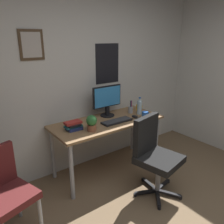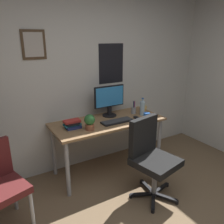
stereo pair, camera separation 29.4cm
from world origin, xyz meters
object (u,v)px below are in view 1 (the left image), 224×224
(monitor, at_px, (107,100))
(computer_mouse, at_px, (135,117))
(coffee_mug_near, at_px, (145,115))
(potted_plant, at_px, (92,122))
(coffee_mug_far, at_px, (139,107))
(book_stack_left, at_px, (74,126))
(keyboard, at_px, (117,121))
(office_chair, at_px, (154,152))
(side_chair, at_px, (4,189))
(water_bottle, at_px, (139,107))
(pen_cup, at_px, (131,109))

(monitor, height_order, computer_mouse, monitor)
(coffee_mug_near, relative_size, potted_plant, 0.64)
(coffee_mug_far, distance_m, book_stack_left, 1.17)
(keyboard, bearing_deg, monitor, 80.72)
(office_chair, height_order, side_chair, office_chair)
(computer_mouse, xyz_separation_m, potted_plant, (-0.72, -0.03, 0.09))
(office_chair, relative_size, water_bottle, 3.76)
(keyboard, xyz_separation_m, book_stack_left, (-0.58, 0.11, 0.04))
(side_chair, bearing_deg, potted_plant, 9.85)
(side_chair, bearing_deg, water_bottle, 8.66)
(coffee_mug_far, bearing_deg, book_stack_left, -175.54)
(coffee_mug_near, distance_m, pen_cup, 0.31)
(office_chair, xyz_separation_m, monitor, (-0.03, 0.89, 0.46))
(computer_mouse, height_order, book_stack_left, book_stack_left)
(potted_plant, distance_m, book_stack_left, 0.23)
(computer_mouse, distance_m, potted_plant, 0.73)
(monitor, height_order, potted_plant, monitor)
(book_stack_left, bearing_deg, office_chair, -47.35)
(keyboard, distance_m, coffee_mug_near, 0.42)
(keyboard, relative_size, coffee_mug_near, 3.45)
(computer_mouse, xyz_separation_m, pen_cup, (0.10, 0.20, 0.04))
(book_stack_left, bearing_deg, pen_cup, 4.02)
(pen_cup, bearing_deg, book_stack_left, -175.98)
(monitor, relative_size, coffee_mug_far, 3.77)
(office_chair, distance_m, potted_plant, 0.82)
(side_chair, distance_m, computer_mouse, 1.82)
(side_chair, relative_size, coffee_mug_far, 7.18)
(coffee_mug_far, bearing_deg, potted_plant, -166.07)
(coffee_mug_near, relative_size, pen_cup, 0.62)
(office_chair, distance_m, coffee_mug_near, 0.63)
(coffee_mug_near, bearing_deg, office_chair, -123.27)
(monitor, distance_m, water_bottle, 0.49)
(side_chair, bearing_deg, monitor, 18.56)
(office_chair, xyz_separation_m, pen_cup, (0.32, 0.79, 0.27))
(keyboard, distance_m, water_bottle, 0.48)
(keyboard, bearing_deg, book_stack_left, 169.19)
(office_chair, xyz_separation_m, water_bottle, (0.39, 0.67, 0.32))
(book_stack_left, bearing_deg, side_chair, -159.24)
(keyboard, distance_m, coffee_mug_far, 0.62)
(potted_plant, xyz_separation_m, book_stack_left, (-0.16, 0.16, -0.05))
(water_bottle, height_order, book_stack_left, water_bottle)
(water_bottle, height_order, potted_plant, water_bottle)
(side_chair, distance_m, potted_plant, 1.14)
(office_chair, bearing_deg, potted_plant, 131.96)
(monitor, distance_m, book_stack_left, 0.68)
(potted_plant, bearing_deg, side_chair, -170.15)
(coffee_mug_far, bearing_deg, side_chair, -168.15)
(keyboard, height_order, book_stack_left, book_stack_left)
(side_chair, xyz_separation_m, pen_cup, (1.89, 0.41, 0.30))
(computer_mouse, bearing_deg, office_chair, -110.66)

